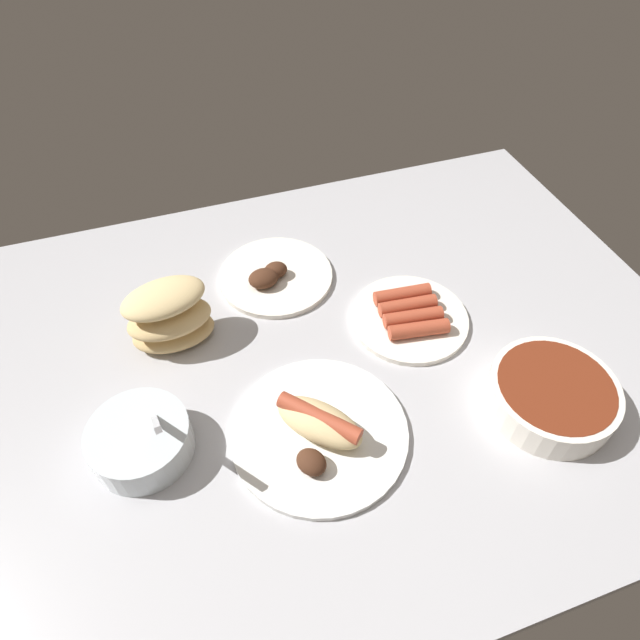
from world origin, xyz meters
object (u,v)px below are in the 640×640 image
object	(u,v)px
bread_stack	(169,316)
plate_grilled_meat	(274,276)
plate_sausages	(410,316)
bowl_coleslaw	(140,439)
bowl_chili	(552,394)
plate_hotdog_assembled	(319,429)

from	to	relation	value
bread_stack	plate_grilled_meat	bearing A→B (deg)	23.37
plate_sausages	bowl_coleslaw	size ratio (longest dim) A/B	1.36
bowl_chili	plate_grilled_meat	world-z (taller)	bowl_chili
bowl_coleslaw	plate_grilled_meat	xyz separation A→B (cm)	(26.50, 27.65, -2.06)
bread_stack	plate_hotdog_assembled	distance (cm)	30.30
plate_sausages	bowl_chili	distance (cm)	25.45
plate_hotdog_assembled	bowl_chili	size ratio (longest dim) A/B	1.38
plate_sausages	bowl_chili	bearing A→B (deg)	-61.01
plate_hotdog_assembled	bowl_chili	bearing A→B (deg)	-10.11
bread_stack	plate_hotdog_assembled	size ratio (longest dim) A/B	0.57
bread_stack	plate_grilled_meat	xyz separation A→B (cm)	(19.37, 8.37, -4.50)
bowl_coleslaw	plate_grilled_meat	size ratio (longest dim) A/B	0.71
plate_sausages	bowl_chili	world-z (taller)	bowl_chili
bowl_chili	bread_stack	bearing A→B (deg)	148.68
bowl_coleslaw	bowl_chili	size ratio (longest dim) A/B	0.80
bowl_chili	plate_sausages	bearing A→B (deg)	118.99
bowl_coleslaw	plate_hotdog_assembled	xyz separation A→B (cm)	(23.99, -5.61, -1.30)
bread_stack	bowl_chili	xyz separation A→B (cm)	(50.86, -30.95, -2.58)
plate_hotdog_assembled	plate_sausages	bearing A→B (deg)	36.68
bread_stack	plate_hotdog_assembled	bearing A→B (deg)	-55.88
bowl_coleslaw	plate_hotdog_assembled	bearing A→B (deg)	-13.17
bowl_coleslaw	plate_sausages	bearing A→B (deg)	12.99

